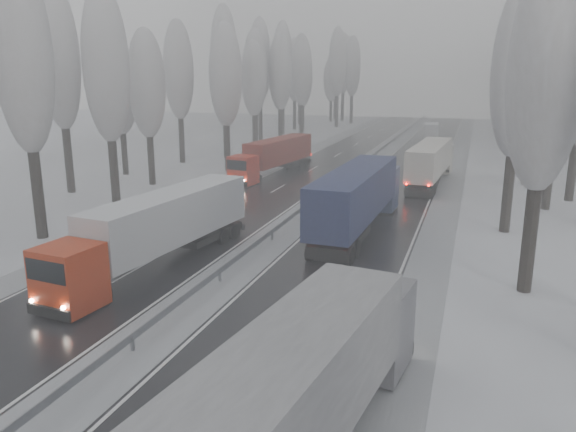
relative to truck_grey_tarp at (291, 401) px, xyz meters
The scene contains 54 objects.
ground 8.62m from the truck_grey_tarp, behind, with size 260.00×260.00×0.00m, color silver.
carriageway_right 31.25m from the truck_grey_tarp, 95.41° to the left, with size 7.50×200.00×0.03m, color black.
carriageway_left 33.89m from the truck_grey_tarp, 113.43° to the left, with size 7.50×200.00×0.03m, color black.
median_slush 32.17m from the truck_grey_tarp, 104.79° to the left, with size 3.00×200.00×0.04m, color #A7ABAF.
shoulder_right 31.18m from the truck_grey_tarp, 86.29° to the left, with size 2.40×200.00×0.04m, color #A7ABAF.
shoulder_left 36.14m from the truck_grey_tarp, 120.66° to the left, with size 2.40×200.00×0.04m, color #A7ABAF.
median_guardrail 32.12m from the truck_grey_tarp, 104.79° to the left, with size 0.12×200.00×0.76m.
tree_16 19.80m from the truck_grey_tarp, 67.68° to the left, with size 3.60×3.60×16.53m.
tree_18 29.90m from the truck_grey_tarp, 77.30° to the left, with size 3.60×3.60×16.58m.
tree_20 38.23m from the truck_grey_tarp, 74.98° to the left, with size 3.60×3.60×15.71m.
tree_22 48.07m from the truck_grey_tarp, 79.27° to the left, with size 3.60×3.60×15.86m.
tree_24 54.00m from the truck_grey_tarp, 79.43° to the left, with size 3.60×3.60×20.49m.
tree_26 63.72m from the truck_grey_tarp, 81.44° to the left, with size 3.60×3.60×18.78m.
tree_28 74.12m from the truck_grey_tarp, 83.62° to the left, with size 3.60×3.60×19.62m.
tree_29 79.05m from the truck_grey_tarp, 78.60° to the left, with size 3.60×3.60×18.11m.
tree_30 83.63m from the truck_grey_tarp, 84.22° to the left, with size 3.60×3.60×17.86m.
tree_31 88.40m from the truck_grey_tarp, 80.64° to the left, with size 3.60×3.60×18.58m.
tree_32 91.04m from the truck_grey_tarp, 84.65° to the left, with size 3.60×3.60×17.33m.
tree_33 95.18m from the truck_grey_tarp, 82.99° to the left, with size 3.60×3.60×14.33m.
tree_34 98.03m from the truck_grey_tarp, 85.57° to the left, with size 3.60×3.60×17.63m.
tree_35 103.13m from the truck_grey_tarp, 80.61° to the left, with size 3.60×3.60×18.25m.
tree_36 108.05m from the truck_grey_tarp, 85.28° to the left, with size 3.60×3.60×20.23m.
tree_37 112.59m from the truck_grey_tarp, 81.89° to the left, with size 3.60×3.60×16.37m.
tree_38 118.56m from the truck_grey_tarp, 84.88° to the left, with size 3.60×3.60×17.97m.
tree_39 122.73m from the truck_grey_tarp, 83.74° to the left, with size 3.60×3.60×16.19m.
tree_56 29.81m from the truck_grey_tarp, 143.87° to the left, with size 3.60×3.60×18.12m.
tree_58 35.66m from the truck_grey_tarp, 132.34° to the left, with size 3.60×3.60×17.21m.
tree_59 43.86m from the truck_grey_tarp, 136.34° to the left, with size 3.60×3.60×18.41m.
tree_60 44.31m from the truck_grey_tarp, 126.37° to the left, with size 3.60×3.60×14.84m.
tree_61 50.85m from the truck_grey_tarp, 128.96° to the left, with size 3.60×3.60×13.95m.
tree_62 50.53m from the truck_grey_tarp, 116.32° to the left, with size 3.60×3.60×16.04m.
tree_63 57.87m from the truck_grey_tarp, 121.64° to the left, with size 3.60×3.60×16.88m.
tree_64 60.35m from the truck_grey_tarp, 116.21° to the left, with size 3.60×3.60×15.42m.
tree_65 65.05m from the truck_grey_tarp, 116.07° to the left, with size 3.60×3.60×19.48m.
tree_66 69.01m from the truck_grey_tarp, 112.58° to the left, with size 3.60×3.60×15.23m.
tree_67 73.35m from the truck_grey_tarp, 112.38° to the left, with size 3.60×3.60×17.09m.
tree_68 74.83m from the truck_grey_tarp, 109.45° to the left, with size 3.60×3.60×16.65m.
tree_69 80.44m from the truck_grey_tarp, 111.77° to the left, with size 3.60×3.60×19.35m.
tree_70 84.30m from the truck_grey_tarp, 106.99° to the left, with size 3.60×3.60×17.09m.
tree_71 89.72m from the truck_grey_tarp, 109.17° to the left, with size 3.60×3.60×19.61m.
tree_72 93.85m from the truck_grey_tarp, 106.85° to the left, with size 3.60×3.60×15.11m.
tree_73 98.62m from the truck_grey_tarp, 107.78° to the left, with size 3.60×3.60×17.22m.
tree_74 103.51m from the truck_grey_tarp, 103.05° to the left, with size 3.60×3.60×19.68m.
tree_75 109.66m from the truck_grey_tarp, 107.24° to the left, with size 3.60×3.60×18.60m.
tree_76 112.36m from the truck_grey_tarp, 101.45° to the left, with size 3.60×3.60×18.55m.
tree_77 117.29m from the truck_grey_tarp, 103.76° to the left, with size 3.60×3.60×14.32m.
tree_78 119.57m from the truck_grey_tarp, 102.48° to the left, with size 3.60×3.60×19.55m.
tree_79 123.95m from the truck_grey_tarp, 103.33° to the left, with size 3.60×3.60×17.07m.
truck_grey_tarp is the anchor object (origin of this frame).
truck_blue_box 24.97m from the truck_grey_tarp, 97.45° to the left, with size 3.34×17.64×4.50m.
truck_cream_box 43.91m from the truck_grey_tarp, 89.99° to the left, with size 3.50×16.07×4.09m.
box_truck_distant 83.39m from the truck_grey_tarp, 92.13° to the left, with size 2.83×7.42×2.71m.
truck_red_white 18.83m from the truck_grey_tarp, 131.11° to the left, with size 4.10×15.90×4.04m.
truck_red_red 47.17m from the truck_grey_tarp, 110.31° to the left, with size 4.16×14.83×3.77m.
Camera 1 is at (12.16, -13.10, 10.61)m, focal length 35.00 mm.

